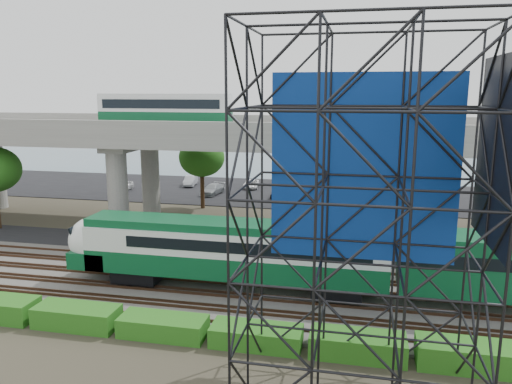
# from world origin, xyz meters

# --- Properties ---
(ground) EXTENTS (140.00, 140.00, 0.00)m
(ground) POSITION_xyz_m (0.00, 0.00, 0.00)
(ground) COLOR #474233
(ground) RESTS_ON ground
(ballast_bed) EXTENTS (90.00, 12.00, 0.20)m
(ballast_bed) POSITION_xyz_m (0.00, 2.00, 0.10)
(ballast_bed) COLOR slate
(ballast_bed) RESTS_ON ground
(service_road) EXTENTS (90.00, 5.00, 0.08)m
(service_road) POSITION_xyz_m (0.00, 10.50, 0.04)
(service_road) COLOR black
(service_road) RESTS_ON ground
(parking_lot) EXTENTS (90.00, 18.00, 0.08)m
(parking_lot) POSITION_xyz_m (0.00, 34.00, 0.04)
(parking_lot) COLOR black
(parking_lot) RESTS_ON ground
(harbor_water) EXTENTS (140.00, 40.00, 0.03)m
(harbor_water) POSITION_xyz_m (0.00, 56.00, 0.01)
(harbor_water) COLOR #43616E
(harbor_water) RESTS_ON ground
(rail_tracks) EXTENTS (90.00, 9.52, 0.16)m
(rail_tracks) POSITION_xyz_m (0.00, 2.00, 0.28)
(rail_tracks) COLOR #472D1E
(rail_tracks) RESTS_ON ballast_bed
(commuter_train) EXTENTS (29.30, 3.06, 4.30)m
(commuter_train) POSITION_xyz_m (5.32, 2.00, 2.88)
(commuter_train) COLOR black
(commuter_train) RESTS_ON rail_tracks
(overpass) EXTENTS (80.00, 12.00, 12.40)m
(overpass) POSITION_xyz_m (-0.49, 16.00, 8.21)
(overpass) COLOR #9E9B93
(overpass) RESTS_ON ground
(scaffold_tower) EXTENTS (9.36, 6.36, 15.00)m
(scaffold_tower) POSITION_xyz_m (10.92, -7.98, 7.47)
(scaffold_tower) COLOR black
(scaffold_tower) RESTS_ON ground
(hedge_strip) EXTENTS (34.60, 1.80, 1.20)m
(hedge_strip) POSITION_xyz_m (1.01, -4.30, 0.56)
(hedge_strip) COLOR #1E6016
(hedge_strip) RESTS_ON ground
(trees) EXTENTS (40.94, 16.94, 7.69)m
(trees) POSITION_xyz_m (-4.67, 16.17, 5.57)
(trees) COLOR #382314
(trees) RESTS_ON ground
(suv) EXTENTS (5.42, 4.06, 1.37)m
(suv) POSITION_xyz_m (-8.83, 9.71, 0.76)
(suv) COLOR black
(suv) RESTS_ON service_road
(parked_cars) EXTENTS (37.76, 9.72, 1.30)m
(parked_cars) POSITION_xyz_m (1.13, 33.68, 0.69)
(parked_cars) COLOR silver
(parked_cars) RESTS_ON parking_lot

